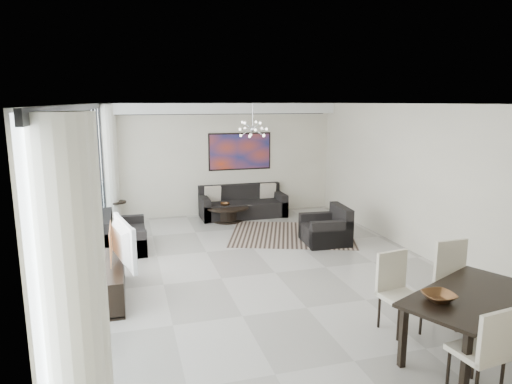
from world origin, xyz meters
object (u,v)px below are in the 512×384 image
object	(u,v)px
television	(117,243)
dining_table	(470,301)
tv_console	(108,281)
coffee_table	(227,213)
sofa_main	(242,206)

from	to	relation	value
television	dining_table	world-z (taller)	television
tv_console	television	distance (m)	0.62
coffee_table	television	bearing A→B (deg)	-122.72
sofa_main	dining_table	size ratio (longest dim) A/B	1.08
tv_console	television	bearing A→B (deg)	-18.76
coffee_table	television	xyz separation A→B (m)	(-2.57, -4.00, 0.65)
sofa_main	television	bearing A→B (deg)	-124.89
coffee_table	television	distance (m)	4.80
dining_table	sofa_main	bearing A→B (deg)	96.98
sofa_main	television	world-z (taller)	television
coffee_table	tv_console	size ratio (longest dim) A/B	0.64
tv_console	television	world-z (taller)	television
tv_console	dining_table	world-z (taller)	dining_table
sofa_main	dining_table	distance (m)	7.23
coffee_table	dining_table	world-z (taller)	dining_table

